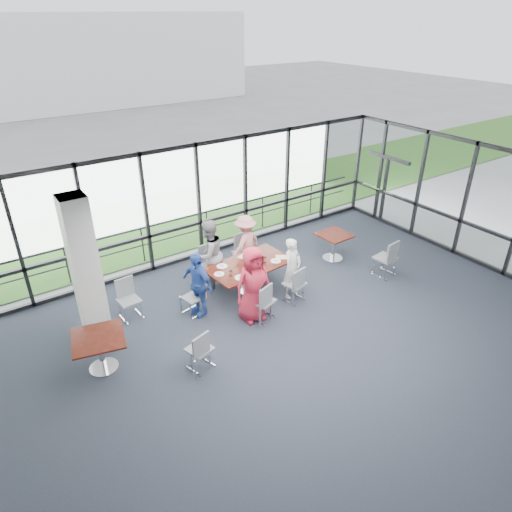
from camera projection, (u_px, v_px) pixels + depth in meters
floor at (319, 349)px, 9.39m from camera, size 12.00×10.00×0.02m
ceiling at (332, 204)px, 7.85m from camera, size 12.00×10.00×0.04m
curtain_wall_back at (199, 202)px, 12.23m from camera, size 12.00×0.10×3.20m
curtain_wall_right at (501, 212)px, 11.62m from camera, size 0.10×10.00×3.20m
exit_door at (384, 190)px, 14.59m from camera, size 0.12×1.60×2.10m
structural_column at (86, 272)px, 8.99m from camera, size 0.50×0.50×3.20m
apron at (136, 202)px, 16.62m from camera, size 80.00×70.00×0.02m
grass_strip at (159, 219)px, 15.16m from camera, size 80.00×5.00×0.01m
hangar_main at (69, 58)px, 33.08m from camera, size 24.00×10.00×6.00m
guard_rail at (191, 231)px, 13.19m from camera, size 12.00×0.06×0.06m
main_table at (249, 268)px, 11.05m from camera, size 2.17×1.32×0.75m
side_table_left at (99, 342)px, 8.58m from camera, size 1.14×1.14×0.75m
side_table_right at (334, 238)px, 12.50m from camera, size 0.83×0.83×0.75m
diner_near_left at (253, 285)px, 9.91m from camera, size 0.91×0.63×1.78m
diner_near_right at (292, 268)px, 10.80m from camera, size 0.65×0.55×1.51m
diner_far_left at (209, 254)px, 11.13m from camera, size 0.96×0.72×1.77m
diner_far_right at (246, 244)px, 11.89m from camera, size 1.11×0.80×1.56m
diner_end at (198, 284)px, 10.14m from camera, size 0.69×1.00×1.55m
chair_main_nl at (263, 301)px, 10.08m from camera, size 0.58×0.58×0.94m
chair_main_nr at (295, 284)px, 10.75m from camera, size 0.54×0.54×0.92m
chair_main_fl at (210, 265)px, 11.51m from camera, size 0.48×0.48×0.94m
chair_main_fr at (242, 252)px, 12.19m from camera, size 0.52×0.52×0.89m
chair_main_end at (193, 297)px, 10.31m from camera, size 0.49×0.49×0.84m
chair_spare_la at (200, 349)px, 8.70m from camera, size 0.53×0.53×0.89m
chair_spare_lb at (129, 300)px, 10.13m from camera, size 0.48×0.48×0.91m
chair_spare_r at (385, 258)px, 11.78m from camera, size 0.55×0.55×1.00m
plate_nl at (241, 278)px, 10.42m from camera, size 0.27×0.27×0.01m
plate_nr at (276, 261)px, 11.10m from camera, size 0.25×0.25×0.01m
plate_fl at (222, 266)px, 10.88m from camera, size 0.26×0.26×0.01m
plate_fr at (256, 252)px, 11.51m from camera, size 0.24×0.24×0.01m
plate_end at (219, 274)px, 10.55m from camera, size 0.24×0.24×0.01m
tumbler_a at (248, 269)px, 10.64m from camera, size 0.07×0.07×0.15m
tumbler_b at (265, 260)px, 11.01m from camera, size 0.07×0.07×0.15m
tumbler_c at (244, 258)px, 11.13m from camera, size 0.07×0.07×0.13m
tumbler_d at (231, 273)px, 10.46m from camera, size 0.07×0.07×0.13m
menu_a at (255, 273)px, 10.60m from camera, size 0.30×0.23×0.00m
menu_b at (282, 257)px, 11.29m from camera, size 0.39×0.37×0.00m
menu_c at (244, 256)px, 11.34m from camera, size 0.38×0.33×0.00m
condiment_caddy at (252, 262)px, 11.04m from camera, size 0.10×0.07×0.04m
ketchup_bottle at (247, 259)px, 11.04m from camera, size 0.06×0.06×0.18m
green_bottle at (251, 257)px, 11.09m from camera, size 0.05×0.05×0.20m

